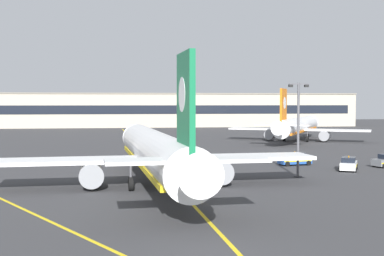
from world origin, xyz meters
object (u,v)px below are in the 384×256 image
at_px(apron_lamp_post, 298,127).
at_px(safety_cone_by_nose_gear, 157,166).
at_px(service_car_third, 349,164).
at_px(airliner_foreground, 156,152).
at_px(airliner_background, 297,126).
at_px(service_car_nearest, 295,159).

bearing_deg(apron_lamp_post, safety_cone_by_nose_gear, 144.17).
distance_m(apron_lamp_post, safety_cone_by_nose_gear, 18.88).
bearing_deg(service_car_third, airliner_foreground, -159.16).
bearing_deg(airliner_background, service_car_third, -102.13).
relative_size(service_car_third, safety_cone_by_nose_gear, 8.28).
bearing_deg(safety_cone_by_nose_gear, apron_lamp_post, -35.83).
distance_m(service_car_third, safety_cone_by_nose_gear, 23.49).
distance_m(service_car_nearest, safety_cone_by_nose_gear, 18.07).
bearing_deg(service_car_nearest, service_car_third, -53.56).
bearing_deg(service_car_nearest, apron_lamp_post, -107.41).
xyz_separation_m(airliner_background, service_car_nearest, (-14.82, -41.29, -2.35)).
relative_size(apron_lamp_post, service_car_third, 2.28).
bearing_deg(airliner_foreground, service_car_third, 20.84).
distance_m(airliner_background, service_car_nearest, 43.93).
relative_size(airliner_foreground, service_car_third, 9.12).
relative_size(airliner_foreground, airliner_background, 1.19).
distance_m(airliner_foreground, apron_lamp_post, 16.81).
relative_size(airliner_background, service_car_third, 7.64).
bearing_deg(apron_lamp_post, service_car_third, 29.36).
height_order(service_car_nearest, service_car_third, same).
height_order(airliner_background, service_car_third, airliner_background).
bearing_deg(service_car_third, apron_lamp_post, -150.64).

